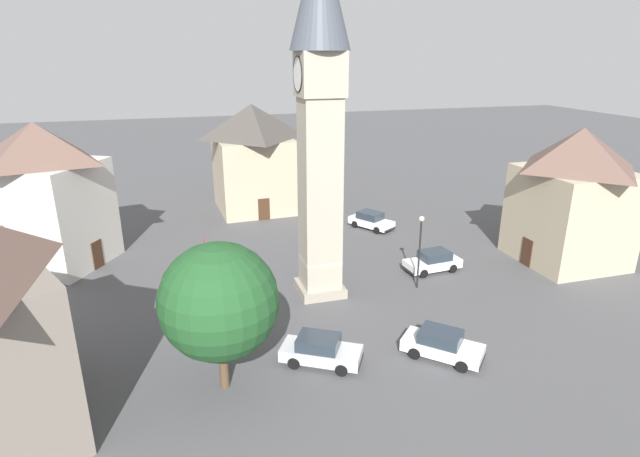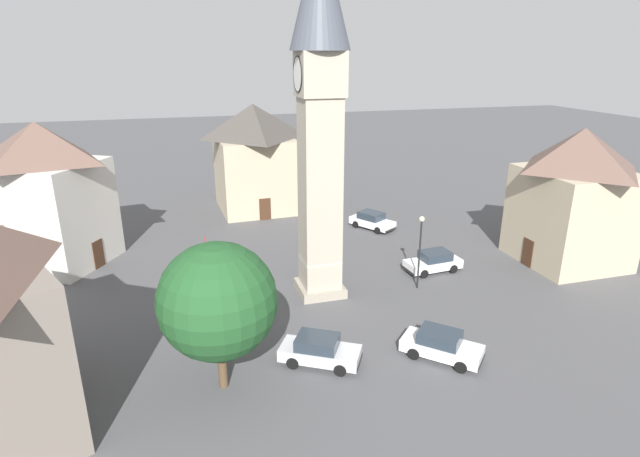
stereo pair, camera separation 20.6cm
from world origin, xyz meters
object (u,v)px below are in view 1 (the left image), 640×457
Objects in this scene: car_silver_kerb at (433,261)px; lamp_post at (420,241)px; pedestrian at (236,266)px; building_corner_back at (253,157)px; road_sign at (205,250)px; car_red_corner at (228,312)px; car_black_far at (321,350)px; tree at (219,301)px; building_shop_left at (573,195)px; building_terrace_right at (45,194)px; car_blue_kerb at (442,345)px; clock_tower at (320,92)px; car_white_side at (371,220)px.

car_silver_kerb is 0.83× the size of lamp_post.
pedestrian is 0.16× the size of building_corner_back.
building_corner_back reaches higher than road_sign.
car_red_corner is 0.40× the size of building_corner_back.
pedestrian is 17.61m from building_corner_back.
car_black_far is 0.60× the size of tree.
road_sign is (-4.96, -26.53, -3.28)m from building_shop_left.
building_terrace_right is at bearing -109.29° from car_silver_kerb.
building_corner_back is at bearing -170.41° from car_blue_kerb.
tree is 1.43× the size of lamp_post.
pedestrian is 0.33× the size of lamp_post.
lamp_post is at bearing 64.64° from building_terrace_right.
building_corner_back is at bearing 166.07° from pedestrian.
car_black_far is 1.58× the size of road_sign.
clock_tower is 5.38× the size of car_blue_kerb.
car_white_side is at bearing 91.59° from building_terrace_right.
pedestrian is at bearing -100.57° from car_silver_kerb.
car_red_corner is at bearing 171.70° from tree.
building_terrace_right is at bearing -150.60° from tree.
building_corner_back is (-20.20, -20.47, 0.16)m from building_shop_left.
tree reaches higher than car_black_far.
car_blue_kerb is at bearing 9.59° from building_corner_back.
car_silver_kerb is 19.06m from tree.
car_red_corner is 26.36m from building_shop_left.
building_shop_left reaches higher than lamp_post.
car_silver_kerb is 0.42× the size of building_shop_left.
building_terrace_right is 12.55m from road_sign.
lamp_post is at bearing 95.69° from car_red_corner.
car_black_far is 2.61× the size of pedestrian.
tree is 0.70× the size of building_corner_back.
building_shop_left is at bearing 95.44° from car_red_corner.
car_red_corner is 7.09m from tree.
car_silver_kerb is 0.96× the size of car_black_far.
building_corner_back is 16.77m from road_sign.
building_terrace_right reaches higher than car_red_corner.
car_blue_kerb is 11.27m from car_silver_kerb.
car_silver_kerb is 1.52× the size of road_sign.
building_corner_back is at bearing -177.24° from clock_tower.
road_sign is at bearing 63.31° from building_terrace_right.
clock_tower reaches higher than building_corner_back.
lamp_post is at bearing 117.61° from tree.
building_corner_back is at bearing 166.62° from car_red_corner.
road_sign reaches higher than car_blue_kerb.
tree is 13.61m from road_sign.
lamp_post is at bearing -46.75° from car_silver_kerb.
building_corner_back is (-19.18, -9.87, 4.58)m from car_silver_kerb.
tree is 0.72× the size of building_shop_left.
building_shop_left is at bearing 74.47° from building_terrace_right.
clock_tower is 15.17m from car_silver_kerb.
car_red_corner is 6.24m from pedestrian.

